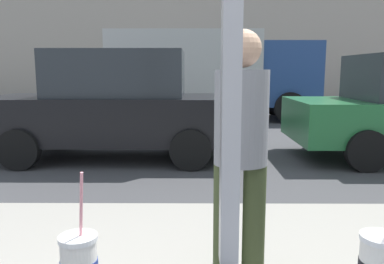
{
  "coord_description": "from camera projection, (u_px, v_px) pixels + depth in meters",
  "views": [
    {
      "loc": [
        -0.1,
        -0.96,
        1.52
      ],
      "look_at": [
        -0.12,
        1.96,
        1.05
      ],
      "focal_mm": 36.5,
      "sensor_mm": 36.0,
      "label": 1
    }
  ],
  "objects": [
    {
      "name": "ground_plane",
      "position": [
        199.0,
        136.0,
        9.09
      ],
      "size": [
        60.0,
        60.0,
        0.0
      ],
      "primitive_type": "plane",
      "color": "#424244"
    },
    {
      "name": "parked_car_black",
      "position": [
        116.0,
        105.0,
        6.7
      ],
      "size": [
        4.24,
        1.91,
        1.85
      ],
      "color": "black",
      "rests_on": "ground"
    },
    {
      "name": "pedestrian",
      "position": [
        241.0,
        148.0,
        2.33
      ],
      "size": [
        0.32,
        0.32,
        1.63
      ],
      "color": "#3D4829",
      "rests_on": "sidewalk_strip"
    },
    {
      "name": "box_truck",
      "position": [
        210.0,
        71.0,
        12.06
      ],
      "size": [
        6.25,
        2.44,
        2.66
      ],
      "color": "beige",
      "rests_on": "ground"
    },
    {
      "name": "building_facade_far",
      "position": [
        196.0,
        43.0,
        21.55
      ],
      "size": [
        28.0,
        1.2,
        6.01
      ],
      "primitive_type": "cube",
      "color": "#A89E8E",
      "rests_on": "ground"
    }
  ]
}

